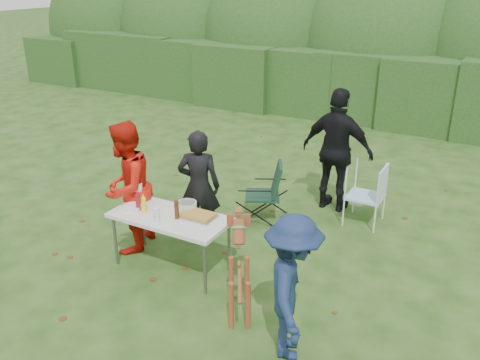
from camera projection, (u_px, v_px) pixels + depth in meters
The scene contains 20 objects.
ground at pixel (175, 269), 6.52m from camera, with size 80.00×80.00×0.00m, color #1E4211.
hedge_row at pixel (361, 87), 12.66m from camera, with size 22.00×1.40×1.70m, color #23471C.
shrub_backdrop at pixel (381, 48), 13.67m from camera, with size 20.00×2.60×3.20m, color #3D6628.
folding_table at pixel (170, 220), 6.29m from camera, with size 1.50×0.70×0.74m.
person_cook at pixel (199, 186), 6.96m from camera, with size 0.59×0.38×1.61m, color black.
person_red_jacket at pixel (126, 188), 6.69m from camera, with size 0.87×0.68×1.79m, color red.
person_black_puffy at pixel (337, 151), 7.82m from camera, with size 1.14×0.47×1.94m, color black.
child at pixel (292, 288), 4.83m from camera, with size 0.97×0.56×1.51m, color navy.
dog at pixel (239, 276), 5.50m from camera, with size 1.02×0.41×0.97m, color brown, non-canonical shape.
camping_chair at pixel (262, 192), 7.62m from camera, with size 0.58×0.58×0.93m, color #173524, non-canonical shape.
lawn_chair at pixel (365, 194), 7.54m from camera, with size 0.55×0.55×0.94m, color #64B1DB, non-canonical shape.
food_tray at pixel (198, 217), 6.22m from camera, with size 0.45×0.30×0.02m, color #B7B7BA.
focaccia_bread at pixel (198, 215), 6.21m from camera, with size 0.40×0.26×0.04m, color #B28935.
mustard_bottle at pixel (144, 205), 6.32m from camera, with size 0.06×0.06×0.20m, color yellow.
ketchup_bottle at pixel (138, 203), 6.36m from camera, with size 0.06×0.06×0.22m, color maroon.
beer_bottle at pixel (177, 210), 6.15m from camera, with size 0.06×0.06×0.24m, color #47230F.
paper_towel_roll at pixel (138, 192), 6.61m from camera, with size 0.12×0.12×0.26m, color white.
cup_stack at pixel (157, 215), 6.09m from camera, with size 0.08×0.08×0.18m, color white.
pasta_bowl at pixel (187, 206), 6.41m from camera, with size 0.26×0.26×0.10m, color silver.
plate_stack at pixel (133, 207), 6.43m from camera, with size 0.24×0.24×0.05m, color white.
Camera 1 is at (3.43, -4.48, 3.55)m, focal length 38.00 mm.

